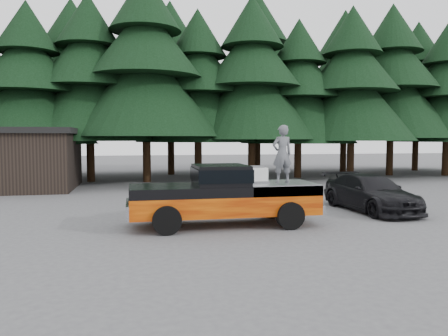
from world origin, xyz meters
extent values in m
plane|color=#4B4A4D|center=(0.00, 0.00, 0.00)|extent=(120.00, 120.00, 0.00)
cube|color=black|center=(0.81, -0.12, 1.62)|extent=(1.66, 1.90, 0.59)
cube|color=silver|center=(1.98, 0.02, 1.56)|extent=(0.72, 0.62, 0.46)
imported|color=#55575C|center=(2.78, -0.25, 2.25)|extent=(0.72, 0.52, 1.84)
imported|color=black|center=(6.94, 1.50, 0.69)|extent=(2.20, 4.83, 1.37)
camera|label=1|loc=(-1.86, -13.43, 2.73)|focal=35.00mm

